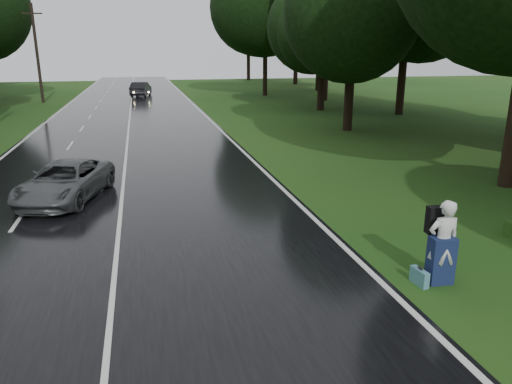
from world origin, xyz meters
TOP-DOWN VIEW (x-y plane):
  - ground at (0.00, 0.00)m, footprint 160.00×160.00m
  - road at (0.00, 20.00)m, footprint 12.00×140.00m
  - lane_center at (0.00, 20.00)m, footprint 0.12×140.00m
  - grey_car at (-1.85, 9.69)m, footprint 3.36×5.05m
  - far_car at (1.05, 48.83)m, footprint 2.51×4.97m
  - hitchhiker at (7.09, 1.28)m, footprint 0.74×0.68m
  - suitcase at (6.60, 1.28)m, footprint 0.19×0.53m
  - utility_pole_far at (-8.50, 44.34)m, footprint 1.80×0.28m
  - tree_right_c at (14.25, 7.69)m, footprint 10.11×10.11m
  - tree_right_d at (13.88, 21.53)m, footprint 7.76×7.76m
  - tree_right_e at (16.05, 32.07)m, footprint 7.56×7.56m
  - tree_right_f at (14.93, 46.86)m, footprint 10.77×10.77m

SIDE VIEW (x-z plane):
  - ground at x=0.00m, z-range 0.00..0.00m
  - utility_pole_far at x=-8.50m, z-range -4.64..4.64m
  - tree_right_c at x=14.25m, z-range -7.90..7.90m
  - tree_right_d at x=13.88m, z-range -6.06..6.06m
  - tree_right_e at x=16.05m, z-range -5.90..5.90m
  - tree_right_f at x=14.93m, z-range -8.41..8.41m
  - road at x=0.00m, z-range 0.00..0.04m
  - lane_center at x=0.00m, z-range 0.04..0.05m
  - suitcase at x=6.60m, z-range 0.00..0.37m
  - grey_car at x=-1.85m, z-range 0.04..1.33m
  - far_car at x=1.05m, z-range 0.04..1.60m
  - hitchhiker at x=7.09m, z-range -0.07..1.87m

